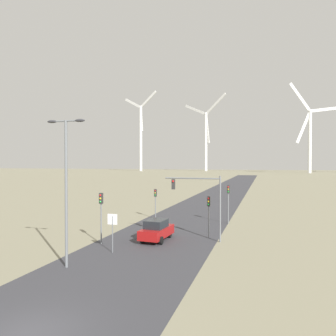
{
  "coord_description": "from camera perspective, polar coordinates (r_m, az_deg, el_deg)",
  "views": [
    {
      "loc": [
        8.91,
        -10.68,
        6.8
      ],
      "look_at": [
        0.0,
        19.32,
        6.27
      ],
      "focal_mm": 35.0,
      "sensor_mm": 36.0,
      "label": 1
    }
  ],
  "objects": [
    {
      "name": "traffic_light_post_mid_left",
      "position": [
        39.71,
        -2.21,
        -5.06
      ],
      "size": [
        0.28,
        0.34,
        3.58
      ],
      "color": "slate",
      "rests_on": "ground"
    },
    {
      "name": "streetlamp",
      "position": [
        22.11,
        -17.33,
        -1.15
      ],
      "size": [
        2.75,
        0.32,
        9.57
      ],
      "color": "slate",
      "rests_on": "ground"
    },
    {
      "name": "traffic_light_mast_overhead",
      "position": [
        28.58,
        5.55,
        -4.47
      ],
      "size": [
        4.94,
        0.35,
        5.67
      ],
      "color": "slate",
      "rests_on": "ground"
    },
    {
      "name": "stop_sign_near",
      "position": [
        25.34,
        -9.64,
        -9.85
      ],
      "size": [
        0.81,
        0.07,
        2.93
      ],
      "color": "slate",
      "rests_on": "ground"
    },
    {
      "name": "road_surface",
      "position": [
        59.74,
        7.9,
        -5.57
      ],
      "size": [
        10.0,
        240.0,
        0.01
      ],
      "color": "#38383D",
      "rests_on": "ground"
    },
    {
      "name": "car_approaching",
      "position": [
        29.01,
        -2.02,
        -10.74
      ],
      "size": [
        2.1,
        4.22,
        1.83
      ],
      "color": "maroon",
      "rests_on": "ground"
    },
    {
      "name": "traffic_light_post_near_right",
      "position": [
        29.82,
        7.1,
        -6.83
      ],
      "size": [
        0.28,
        0.34,
        3.76
      ],
      "color": "slate",
      "rests_on": "ground"
    },
    {
      "name": "wind_turbine_far_left",
      "position": [
        261.93,
        -4.77,
        6.2
      ],
      "size": [
        31.45,
        13.06,
        61.75
      ],
      "color": "white",
      "rests_on": "ground"
    },
    {
      "name": "traffic_light_post_near_left",
      "position": [
        28.03,
        -11.58,
        -6.61
      ],
      "size": [
        0.28,
        0.33,
        4.26
      ],
      "color": "slate",
      "rests_on": "ground"
    },
    {
      "name": "traffic_light_post_mid_right",
      "position": [
        36.93,
        10.46,
        -4.74
      ],
      "size": [
        0.28,
        0.34,
        4.29
      ],
      "color": "slate",
      "rests_on": "ground"
    },
    {
      "name": "ground_plane",
      "position": [
        15.48,
        -23.12,
        -25.17
      ],
      "size": [
        600.0,
        600.0,
        0.0
      ],
      "primitive_type": "plane",
      "color": "gray"
    },
    {
      "name": "wind_turbine_left",
      "position": [
        260.46,
        6.62,
        5.71
      ],
      "size": [
        35.98,
        18.94,
        59.2
      ],
      "color": "white",
      "rests_on": "ground"
    },
    {
      "name": "wind_turbine_center",
      "position": [
        227.88,
        23.47,
        5.54
      ],
      "size": [
        33.38,
        13.76,
        57.35
      ],
      "color": "white",
      "rests_on": "ground"
    }
  ]
}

